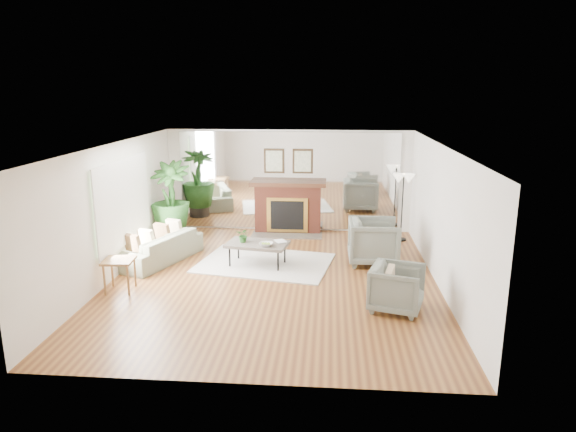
# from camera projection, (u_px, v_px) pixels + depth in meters

# --- Properties ---
(ground) EXTENTS (7.00, 7.00, 0.00)m
(ground) POSITION_uv_depth(u_px,v_px,m) (274.00, 279.00, 9.60)
(ground) COLOR brown
(ground) RESTS_ON ground
(wall_left) EXTENTS (0.02, 7.00, 2.50)m
(wall_left) POSITION_uv_depth(u_px,v_px,m) (114.00, 212.00, 9.53)
(wall_left) COLOR white
(wall_left) RESTS_ON ground
(wall_right) EXTENTS (0.02, 7.00, 2.50)m
(wall_right) POSITION_uv_depth(u_px,v_px,m) (441.00, 218.00, 9.06)
(wall_right) COLOR white
(wall_right) RESTS_ON ground
(wall_back) EXTENTS (6.00, 0.02, 2.50)m
(wall_back) POSITION_uv_depth(u_px,v_px,m) (289.00, 181.00, 12.67)
(wall_back) COLOR white
(wall_back) RESTS_ON ground
(mirror_panel) EXTENTS (5.40, 0.04, 2.40)m
(mirror_panel) POSITION_uv_depth(u_px,v_px,m) (289.00, 181.00, 12.65)
(mirror_panel) COLOR silver
(mirror_panel) RESTS_ON wall_back
(window_panel) EXTENTS (0.04, 2.40, 1.50)m
(window_panel) POSITION_uv_depth(u_px,v_px,m) (123.00, 202.00, 9.89)
(window_panel) COLOR #B2E09E
(window_panel) RESTS_ON wall_left
(fireplace) EXTENTS (1.85, 0.83, 2.05)m
(fireplace) POSITION_uv_depth(u_px,v_px,m) (288.00, 206.00, 12.59)
(fireplace) COLOR maroon
(fireplace) RESTS_ON ground
(area_rug) EXTENTS (2.88, 2.29, 0.03)m
(area_rug) POSITION_uv_depth(u_px,v_px,m) (265.00, 263.00, 10.46)
(area_rug) COLOR silver
(area_rug) RESTS_ON ground
(coffee_table) EXTENTS (1.30, 0.90, 0.48)m
(coffee_table) POSITION_uv_depth(u_px,v_px,m) (257.00, 245.00, 10.24)
(coffee_table) COLOR #5F554B
(coffee_table) RESTS_ON ground
(sofa) EXTENTS (1.43, 2.14, 0.58)m
(sofa) POSITION_uv_depth(u_px,v_px,m) (160.00, 248.00, 10.55)
(sofa) COLOR gray
(sofa) RESTS_ON ground
(armchair_back) EXTENTS (1.01, 0.98, 0.91)m
(armchair_back) POSITION_uv_depth(u_px,v_px,m) (374.00, 241.00, 10.41)
(armchair_back) COLOR slate
(armchair_back) RESTS_ON ground
(armchair_front) EXTENTS (1.01, 1.00, 0.74)m
(armchair_front) POSITION_uv_depth(u_px,v_px,m) (397.00, 288.00, 8.21)
(armchair_front) COLOR slate
(armchair_front) RESTS_ON ground
(side_table) EXTENTS (0.55, 0.55, 0.58)m
(side_table) POSITION_uv_depth(u_px,v_px,m) (119.00, 265.00, 8.96)
(side_table) COLOR olive
(side_table) RESTS_ON ground
(potted_ficus) EXTENTS (0.98, 0.98, 1.89)m
(potted_ficus) POSITION_uv_depth(u_px,v_px,m) (171.00, 200.00, 11.68)
(potted_ficus) COLOR black
(potted_ficus) RESTS_ON ground
(floor_lamp) EXTENTS (0.51, 0.29, 1.58)m
(floor_lamp) POSITION_uv_depth(u_px,v_px,m) (403.00, 184.00, 11.75)
(floor_lamp) COLOR black
(floor_lamp) RESTS_ON ground
(tabletop_plant) EXTENTS (0.32, 0.30, 0.29)m
(tabletop_plant) POSITION_uv_depth(u_px,v_px,m) (244.00, 235.00, 10.24)
(tabletop_plant) COLOR #2B6123
(tabletop_plant) RESTS_ON coffee_table
(fruit_bowl) EXTENTS (0.29, 0.29, 0.07)m
(fruit_bowl) POSITION_uv_depth(u_px,v_px,m) (266.00, 244.00, 10.03)
(fruit_bowl) COLOR olive
(fruit_bowl) RESTS_ON coffee_table
(book) EXTENTS (0.30, 0.33, 0.02)m
(book) POSITION_uv_depth(u_px,v_px,m) (276.00, 242.00, 10.27)
(book) COLOR olive
(book) RESTS_ON coffee_table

